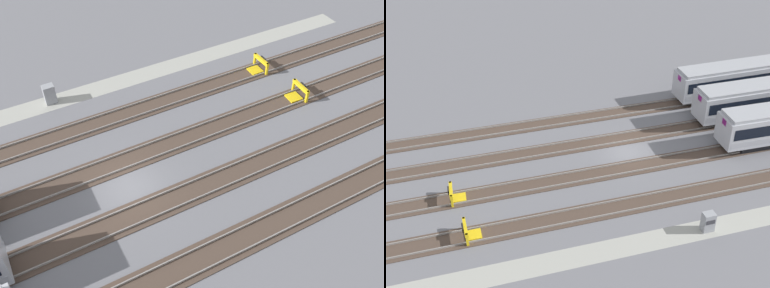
{
  "view_description": "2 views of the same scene",
  "coord_description": "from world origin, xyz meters",
  "views": [
    {
      "loc": [
        5.65,
        19.0,
        22.7
      ],
      "look_at": [
        -4.73,
        -0.0,
        1.8
      ],
      "focal_mm": 42.0,
      "sensor_mm": 36.0,
      "label": 1
    },
    {
      "loc": [
        -15.82,
        -37.24,
        27.5
      ],
      "look_at": [
        -4.73,
        -0.0,
        1.8
      ],
      "focal_mm": 50.0,
      "sensor_mm": 36.0,
      "label": 2
    }
  ],
  "objects": [
    {
      "name": "bumper_stop_near_inner_track",
      "position": [
        -15.76,
        -2.36,
        0.51
      ],
      "size": [
        1.38,
        2.01,
        1.22
      ],
      "color": "gold",
      "rests_on": "ground"
    },
    {
      "name": "rail_track_near_inner",
      "position": [
        0.0,
        -2.35,
        0.04
      ],
      "size": [
        90.0,
        2.24,
        0.21
      ],
      "color": "#47382D",
      "rests_on": "ground"
    },
    {
      "name": "rail_track_far_inner",
      "position": [
        0.0,
        7.04,
        0.04
      ],
      "size": [
        90.0,
        2.23,
        0.21
      ],
      "color": "#47382D",
      "rests_on": "ground"
    },
    {
      "name": "rail_track_middle",
      "position": [
        0.0,
        2.35,
        0.04
      ],
      "size": [
        90.0,
        2.24,
        0.21
      ],
      "color": "#47382D",
      "rests_on": "ground"
    },
    {
      "name": "service_walkway",
      "position": [
        0.0,
        -11.26,
        0.0
      ],
      "size": [
        54.0,
        2.0,
        0.01
      ],
      "primitive_type": "cube",
      "color": "#9E9E93",
      "rests_on": "ground"
    },
    {
      "name": "rail_track_nearest",
      "position": [
        0.0,
        -7.04,
        0.04
      ],
      "size": [
        90.0,
        2.23,
        0.21
      ],
      "color": "#47382D",
      "rests_on": "ground"
    },
    {
      "name": "ground_plane",
      "position": [
        0.0,
        0.0,
        0.0
      ],
      "size": [
        400.0,
        400.0,
        0.0
      ],
      "primitive_type": "plane",
      "color": "slate"
    },
    {
      "name": "electrical_cabinet",
      "position": [
        1.98,
        -11.36,
        0.8
      ],
      "size": [
        0.9,
        0.73,
        1.6
      ],
      "color": "gray",
      "rests_on": "ground"
    },
    {
      "name": "bumper_stop_nearest_track",
      "position": [
        -15.17,
        -7.04,
        0.51
      ],
      "size": [
        1.34,
        2.0,
        1.22
      ],
      "color": "gold",
      "rests_on": "ground"
    }
  ]
}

